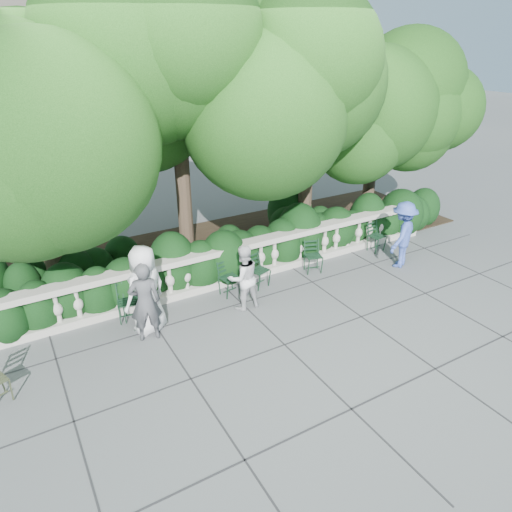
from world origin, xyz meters
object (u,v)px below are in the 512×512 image
chair_d (263,288)px  person_businessman (146,290)px  chair_a (130,323)px  person_woman_grey (145,302)px  chair_f (379,252)px  person_casual_man (243,278)px  chair_weathered (3,406)px  chair_b (233,297)px  person_older_blue (402,235)px  chair_e (314,274)px  chair_c (135,322)px

chair_d → person_businessman: 3.09m
chair_a → person_woman_grey: size_ratio=0.50×
chair_f → person_casual_man: (-4.72, -0.62, 0.75)m
chair_weathered → person_woman_grey: person_woman_grey is taller
chair_b → chair_d: (0.81, -0.02, 0.00)m
chair_b → person_older_blue: 4.70m
person_older_blue → person_casual_man: bearing=-27.5°
person_older_blue → chair_e: bearing=-42.2°
person_casual_man → person_older_blue: person_older_blue is taller
chair_a → person_casual_man: person_casual_man is taller
person_woman_grey → person_older_blue: size_ratio=0.95×
chair_d → chair_weathered: size_ratio=1.00×
chair_c → person_casual_man: (2.31, -0.63, 0.75)m
chair_weathered → person_woman_grey: bearing=-8.4°
chair_b → person_casual_man: bearing=-99.5°
person_casual_man → chair_a: bearing=-13.3°
chair_c → chair_d: bearing=13.7°
person_businessman → person_older_blue: size_ratio=1.07×
chair_a → chair_b: size_ratio=1.00×
chair_d → person_businessman: bearing=170.0°
chair_a → chair_e: same height
chair_b → chair_e: (2.33, -0.04, 0.00)m
chair_b → chair_e: size_ratio=1.00×
chair_c → person_older_blue: (6.87, -0.86, 0.88)m
chair_c → chair_f: 7.02m
chair_c → chair_weathered: bearing=-136.8°
chair_a → person_woman_grey: bearing=-61.4°
chair_a → chair_f: same height
person_older_blue → chair_weathered: bearing=-21.8°
chair_d → person_woman_grey: bearing=174.7°
chair_b → person_woman_grey: (-2.22, -0.58, 0.84)m
chair_c → person_casual_man: bearing=1.0°
person_older_blue → person_woman_grey: bearing=-26.0°
chair_b → chair_weathered: 5.08m
chair_weathered → chair_c: bearing=5.4°
person_woman_grey → person_older_blue: (6.78, -0.17, 0.04)m
chair_f → person_casual_man: person_casual_man is taller
chair_a → chair_d: (3.23, -0.14, 0.00)m
chair_d → chair_weathered: (-5.74, -1.19, 0.00)m
chair_b → chair_d: same height
chair_weathered → person_businessman: (2.81, 0.90, 0.95)m
chair_f → person_casual_man: bearing=179.9°
chair_b → person_casual_man: (-0.01, -0.51, 0.75)m
chair_b → chair_e: 2.33m
person_casual_man → chair_c: bearing=-13.8°
chair_d → chair_e: size_ratio=1.00×
chair_e → chair_weathered: (-7.26, -1.17, 0.00)m
chair_a → chair_d: size_ratio=1.00×
chair_d → person_older_blue: 3.92m
chair_d → person_older_blue: (3.75, -0.72, 0.88)m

